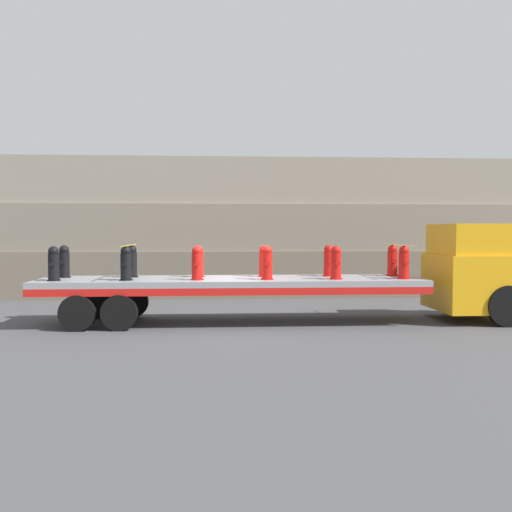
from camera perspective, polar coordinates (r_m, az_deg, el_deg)
name	(u,v)px	position (r m, az deg, el deg)	size (l,w,h in m)	color
ground_plane	(232,323)	(16.43, -2.43, -6.67)	(120.00, 120.00, 0.00)	#474749
rock_cliff	(228,228)	(23.45, -2.83, 2.83)	(60.00, 3.30, 5.50)	#706656
truck_cab	(476,272)	(17.90, 21.10, -1.53)	(2.30, 2.64, 2.83)	orange
flatbed_trailer	(208,286)	(16.29, -4.78, -3.04)	(10.85, 2.52, 1.28)	gray
fire_hydrant_black_near_0	(54,264)	(16.33, -19.58, -0.75)	(0.37, 0.51, 0.94)	black
fire_hydrant_black_far_0	(64,262)	(17.35, -18.62, -0.55)	(0.37, 0.51, 0.94)	black
fire_hydrant_black_near_1	(126,264)	(15.91, -12.88, -0.75)	(0.37, 0.51, 0.94)	black
fire_hydrant_black_far_1	(132,262)	(16.96, -12.31, -0.55)	(0.37, 0.51, 0.94)	black
fire_hydrant_red_near_2	(197,263)	(15.72, -5.92, -0.74)	(0.37, 0.51, 0.94)	red
fire_hydrant_red_far_2	(198,261)	(16.78, -5.78, -0.54)	(0.37, 0.51, 0.94)	red
fire_hydrant_red_near_3	(267,263)	(15.76, 1.11, -0.72)	(0.37, 0.51, 0.94)	red
fire_hydrant_red_far_3	(264,261)	(16.82, 0.81, -0.52)	(0.37, 0.51, 0.94)	red
fire_hydrant_red_near_4	(336,263)	(16.04, 8.00, -0.69)	(0.37, 0.51, 0.94)	red
fire_hydrant_red_far_4	(329,261)	(17.08, 7.28, -0.49)	(0.37, 0.51, 0.94)	red
fire_hydrant_red_near_5	(404,263)	(16.54, 14.57, -0.65)	(0.37, 0.51, 0.94)	red
fire_hydrant_red_far_5	(392,261)	(17.55, 13.48, -0.46)	(0.37, 0.51, 0.94)	red
cargo_strap_rear	(129,245)	(16.42, -12.60, 1.05)	(0.05, 2.62, 0.01)	yellow
cargo_strap_middle	(398,245)	(17.02, 14.03, 1.08)	(0.05, 2.62, 0.01)	yellow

